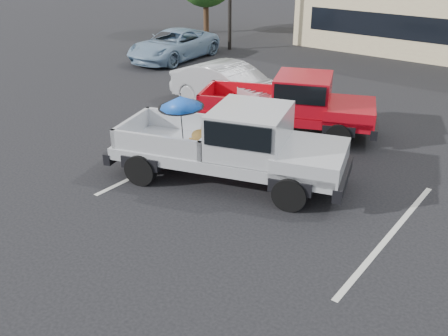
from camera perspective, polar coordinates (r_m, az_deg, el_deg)
The scene contains 7 objects.
ground at distance 10.25m, azimuth -1.52°, elevation -6.94°, with size 90.00×90.00×0.00m, color black.
stripe_left at distance 13.33m, azimuth -6.20°, elevation 0.97°, with size 0.12×5.00×0.01m, color silver.
stripe_right at distance 10.58m, azimuth 18.48°, elevation -7.25°, with size 0.12×5.00×0.01m, color silver.
silver_pickup at distance 11.68m, azimuth 1.89°, elevation 3.09°, with size 6.02×3.59×2.06m.
red_pickup at distance 14.89m, azimuth 8.32°, elevation 7.46°, with size 5.66×3.78×1.77m.
silver_sedan at distance 17.12m, azimuth 0.80°, elevation 9.29°, with size 1.56×4.47×1.47m, color #AAADB1.
blue_suv at distance 24.18m, azimuth -5.78°, elevation 13.81°, with size 2.28×4.93×1.37m, color #7C9CBA.
Camera 1 is at (5.47, -6.72, 5.47)m, focal length 40.00 mm.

